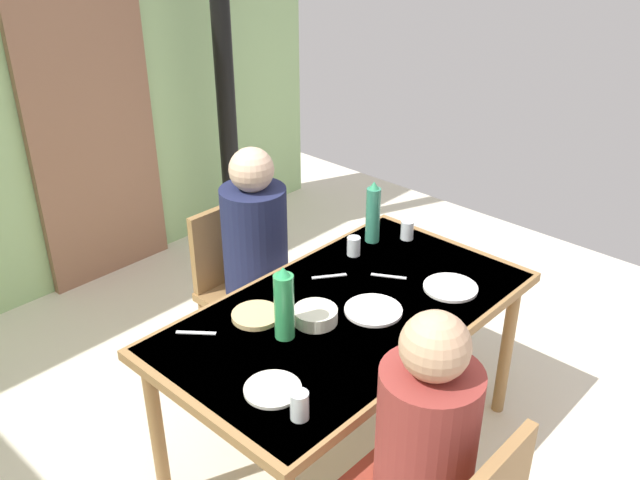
{
  "coord_description": "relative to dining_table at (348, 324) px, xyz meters",
  "views": [
    {
      "loc": [
        -1.3,
        -1.39,
        2.24
      ],
      "look_at": [
        0.43,
        0.22,
        1.0
      ],
      "focal_mm": 38.64,
      "sensor_mm": 36.0,
      "label": 1
    }
  ],
  "objects": [
    {
      "name": "door_wooden",
      "position": [
        0.19,
        2.14,
        0.32
      ],
      "size": [
        0.8,
        0.05,
        2.0
      ],
      "primitive_type": "cube",
      "color": "#8D6149",
      "rests_on": "ground_plane"
    },
    {
      "name": "stove_pipe_column",
      "position": [
        0.98,
        1.87,
        0.63
      ],
      "size": [
        0.12,
        0.12,
        2.61
      ],
      "primitive_type": "cylinder",
      "color": "black",
      "rests_on": "ground_plane"
    },
    {
      "name": "dining_table",
      "position": [
        0.0,
        0.0,
        0.0
      ],
      "size": [
        1.54,
        0.85,
        0.75
      ],
      "color": "#9A7042",
      "rests_on": "ground_plane"
    },
    {
      "name": "chair_far_diner",
      "position": [
        0.11,
        0.78,
        -0.18
      ],
      "size": [
        0.4,
        0.4,
        0.87
      ],
      "rotation": [
        0.0,
        0.0,
        3.14
      ],
      "color": "#9A7042",
      "rests_on": "ground_plane"
    },
    {
      "name": "person_near_diner",
      "position": [
        -0.41,
        -0.64,
        0.11
      ],
      "size": [
        0.3,
        0.37,
        0.77
      ],
      "color": "maroon",
      "rests_on": "ground_plane"
    },
    {
      "name": "person_far_diner",
      "position": [
        0.11,
        0.64,
        0.11
      ],
      "size": [
        0.3,
        0.37,
        0.77
      ],
      "rotation": [
        0.0,
        0.0,
        3.14
      ],
      "color": "#262044",
      "rests_on": "ground_plane"
    },
    {
      "name": "water_bottle_green_near",
      "position": [
        -0.3,
        0.05,
        0.21
      ],
      "size": [
        0.07,
        0.07,
        0.29
      ],
      "color": "#349B56",
      "rests_on": "dining_table"
    },
    {
      "name": "water_bottle_green_far",
      "position": [
        0.51,
        0.29,
        0.21
      ],
      "size": [
        0.07,
        0.07,
        0.3
      ],
      "color": "#358668",
      "rests_on": "dining_table"
    },
    {
      "name": "serving_bowl_center",
      "position": [
        -0.15,
        0.03,
        0.1
      ],
      "size": [
        0.17,
        0.17,
        0.05
      ],
      "primitive_type": "cylinder",
      "color": "silver",
      "rests_on": "dining_table"
    },
    {
      "name": "dinner_plate_near_left",
      "position": [
        -0.54,
        -0.14,
        0.08
      ],
      "size": [
        0.19,
        0.19,
        0.01
      ],
      "primitive_type": "cylinder",
      "color": "white",
      "rests_on": "dining_table"
    },
    {
      "name": "dinner_plate_near_right",
      "position": [
        0.4,
        -0.21,
        0.08
      ],
      "size": [
        0.22,
        0.22,
        0.01
      ],
      "primitive_type": "cylinder",
      "color": "white",
      "rests_on": "dining_table"
    },
    {
      "name": "dinner_plate_far_center",
      "position": [
        0.05,
        -0.09,
        0.08
      ],
      "size": [
        0.23,
        0.23,
        0.01
      ],
      "primitive_type": "cylinder",
      "color": "white",
      "rests_on": "dining_table"
    },
    {
      "name": "drinking_glass_by_near_diner",
      "position": [
        0.63,
        0.19,
        0.12
      ],
      "size": [
        0.06,
        0.06,
        0.09
      ],
      "primitive_type": "cylinder",
      "color": "silver",
      "rests_on": "dining_table"
    },
    {
      "name": "drinking_glass_by_far_diner",
      "position": [
        0.35,
        0.27,
        0.11
      ],
      "size": [
        0.06,
        0.06,
        0.09
      ],
      "primitive_type": "cylinder",
      "color": "silver",
      "rests_on": "dining_table"
    },
    {
      "name": "drinking_glass_spare_center",
      "position": [
        -0.57,
        -0.29,
        0.12
      ],
      "size": [
        0.06,
        0.06,
        0.1
      ],
      "primitive_type": "cylinder",
      "color": "silver",
      "rests_on": "dining_table"
    },
    {
      "name": "bread_plate_sliced",
      "position": [
        -0.29,
        0.22,
        0.08
      ],
      "size": [
        0.19,
        0.19,
        0.02
      ],
      "primitive_type": "cylinder",
      "color": "#DBB77A",
      "rests_on": "dining_table"
    },
    {
      "name": "cutlery_knife_near",
      "position": [
        -0.51,
        0.31,
        0.07
      ],
      "size": [
        0.11,
        0.13,
        0.0
      ],
      "primitive_type": "cube",
      "rotation": [
        0.0,
        0.0,
        2.26
      ],
      "color": "silver",
      "rests_on": "dining_table"
    },
    {
      "name": "cutlery_fork_near",
      "position": [
        0.13,
        0.22,
        0.07
      ],
      "size": [
        0.13,
        0.1,
        0.0
      ],
      "primitive_type": "cube",
      "rotation": [
        0.0,
        0.0,
        5.66
      ],
      "color": "silver",
      "rests_on": "dining_table"
    },
    {
      "name": "cutlery_knife_far",
      "position": [
        0.3,
        0.03,
        0.07
      ],
      "size": [
        0.09,
        0.14,
        0.0
      ],
      "primitive_type": "cube",
      "rotation": [
        0.0,
        0.0,
        5.23
      ],
      "color": "silver",
      "rests_on": "dining_table"
    }
  ]
}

